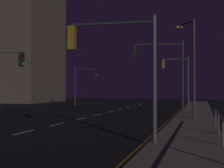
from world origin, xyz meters
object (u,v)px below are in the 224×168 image
at_px(traffic_light_far_center, 113,54).
at_px(traffic_light_far_right, 85,79).
at_px(traffic_light_mid_right, 161,64).
at_px(street_lamp_far_end, 191,58).
at_px(traffic_light_near_right, 177,72).
at_px(building_distant, 1,14).

relative_size(traffic_light_far_center, traffic_light_far_right, 0.97).
height_order(traffic_light_far_center, traffic_light_far_right, traffic_light_far_right).
distance_m(traffic_light_mid_right, street_lamp_far_end, 2.22).
bearing_deg(traffic_light_mid_right, traffic_light_far_right, 127.39).
distance_m(traffic_light_near_right, traffic_light_mid_right, 12.36).
height_order(traffic_light_near_right, building_distant, building_distant).
bearing_deg(traffic_light_mid_right, traffic_light_near_right, 88.84).
bearing_deg(building_distant, traffic_light_far_center, -50.55).
relative_size(traffic_light_near_right, street_lamp_far_end, 0.81).
distance_m(traffic_light_far_right, building_distant, 26.17).
distance_m(traffic_light_near_right, building_distant, 36.96).
xyz_separation_m(traffic_light_mid_right, building_distant, (-31.84, 26.46, 11.67)).
bearing_deg(traffic_light_far_right, traffic_light_far_center, -67.42).
bearing_deg(building_distant, traffic_light_mid_right, -39.73).
distance_m(traffic_light_near_right, traffic_light_far_right, 12.22).
distance_m(traffic_light_far_center, building_distant, 50.91).
height_order(traffic_light_near_right, traffic_light_far_right, traffic_light_near_right).
bearing_deg(street_lamp_far_end, traffic_light_near_right, 98.59).
xyz_separation_m(traffic_light_far_right, street_lamp_far_end, (13.80, -15.58, 0.86)).
height_order(traffic_light_far_center, building_distant, building_distant).
distance_m(street_lamp_far_end, building_distant, 44.79).
relative_size(traffic_light_near_right, building_distant, 0.18).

